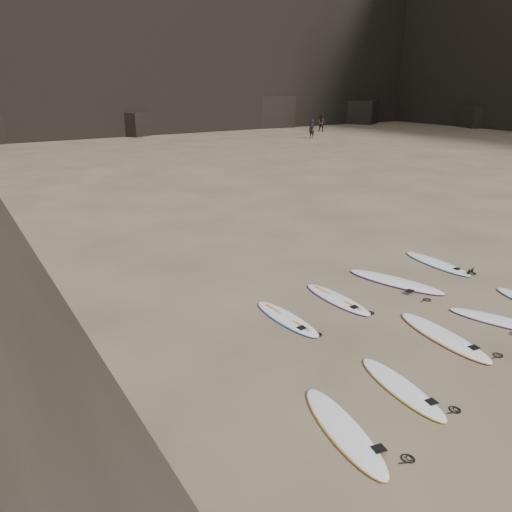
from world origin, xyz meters
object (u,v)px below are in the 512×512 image
Objects in this scene: person_b at (322,123)px; surfboard_7 at (395,281)px; surfboard_0 at (343,429)px; surfboard_5 at (286,318)px; surfboard_8 at (437,263)px; surfboard_2 at (443,336)px; surfboard_6 at (337,299)px; person_a at (312,129)px; surfboard_1 at (401,387)px; surfboard_3 at (500,321)px.

surfboard_7 is at bearing -77.15° from person_b.
surfboard_0 is 1.06× the size of surfboard_5.
surfboard_8 reaches higher than surfboard_0.
surfboard_6 is (-0.67, 2.76, -0.00)m from surfboard_2.
surfboard_6 is at bearing -52.70° from person_a.
surfboard_0 reaches higher than surfboard_1.
surfboard_2 reaches higher than surfboard_8.
surfboard_3 is 1.03× the size of surfboard_5.
surfboard_8 is 1.42× the size of person_a.
surfboard_2 is at bearing -48.68° from surfboard_5.
surfboard_1 is at bearing -142.86° from surfboard_8.
person_b is (23.60, 34.61, 0.89)m from surfboard_8.
surfboard_6 is (-2.43, 2.98, 0.00)m from surfboard_3.
surfboard_7 is at bearing -0.24° from surfboard_6.
surfboard_1 is 0.99× the size of surfboard_5.
surfboard_8 reaches higher than surfboard_3.
surfboard_3 is at bearing -116.60° from surfboard_8.
surfboard_0 reaches higher than surfboard_6.
surfboard_5 is 1.76m from surfboard_6.
surfboard_7 is (3.74, 3.65, 0.01)m from surfboard_1.
surfboard_0 is at bearing -130.61° from surfboard_6.
person_b reaches higher than surfboard_2.
surfboard_1 is 3.96m from surfboard_6.
surfboard_5 is 1.29× the size of person_a.
person_b is at bearing 60.19° from surfboard_2.
surfboard_2 is 3.15m from surfboard_7.
surfboard_2 is at bearing -76.58° from person_b.
surfboard_8 is 1.33× the size of person_b.
surfboard_6 is 0.94× the size of surfboard_8.
surfboard_5 is 46.06m from person_b.
surfboard_7 is (2.15, 0.03, 0.01)m from surfboard_6.
surfboard_1 is 4.07m from surfboard_3.
surfboard_2 is 1.10× the size of surfboard_6.
surfboard_6 is at bearing -79.34° from person_b.
surfboard_7 reaches higher than surfboard_8.
surfboard_3 is 45.76m from person_b.
surfboard_2 is at bearing 28.34° from surfboard_1.
surfboard_7 reaches higher than surfboard_2.
surfboard_1 is 0.95× the size of surfboard_6.
person_a reaches higher than surfboard_3.
surfboard_2 is 4.84m from surfboard_8.
person_a is at bearing 61.23° from surfboard_8.
person_b reaches higher than surfboard_6.
surfboard_7 is at bearing 47.56° from surfboard_0.
surfboard_5 is 39.38m from person_a.
surfboard_3 is (4.02, 0.65, 0.00)m from surfboard_1.
surfboard_1 is 0.79× the size of surfboard_7.
surfboard_5 is at bearing 79.07° from surfboard_0.
surfboard_6 is (1.75, 0.21, 0.00)m from surfboard_5.
surfboard_3 is at bearing -103.19° from surfboard_7.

